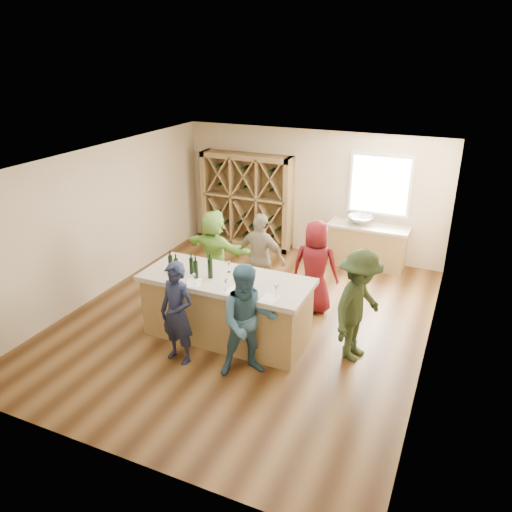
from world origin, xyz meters
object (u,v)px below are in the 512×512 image
at_px(person_near_left, 177,313).
at_px(person_far_right, 315,267).
at_px(wine_bottle_c, 191,266).
at_px(person_server, 359,306).
at_px(person_far_mid, 261,258).
at_px(wine_rack, 247,201).
at_px(tasting_counter_base, 227,310).
at_px(person_far_left, 214,251).
at_px(wine_bottle_e, 210,268).
at_px(sink, 360,220).
at_px(wine_bottle_d, 196,270).
at_px(person_near_right, 248,321).
at_px(wine_bottle_a, 171,264).
at_px(wine_bottle_b, 176,267).

height_order(person_near_left, person_far_right, person_far_right).
height_order(wine_bottle_c, person_server, person_server).
xyz_separation_m(person_far_mid, person_far_right, (1.03, 0.02, 0.00)).
distance_m(wine_rack, tasting_counter_base, 4.21).
bearing_deg(wine_rack, person_far_left, -79.60).
height_order(wine_bottle_e, person_far_right, person_far_right).
distance_m(sink, person_far_mid, 2.72).
xyz_separation_m(sink, person_far_mid, (-1.26, -2.41, -0.16)).
distance_m(wine_bottle_d, person_near_right, 1.31).
height_order(wine_bottle_d, person_far_mid, person_far_mid).
bearing_deg(person_far_right, person_near_right, 78.88).
xyz_separation_m(wine_bottle_e, person_far_mid, (0.20, 1.54, -0.39)).
relative_size(wine_bottle_e, person_far_left, 0.20).
xyz_separation_m(person_far_mid, person_far_left, (-0.99, 0.03, -0.03)).
bearing_deg(person_near_right, sink, 50.86).
xyz_separation_m(wine_bottle_c, person_near_left, (0.20, -0.78, -0.41)).
distance_m(sink, wine_bottle_c, 4.33).
relative_size(wine_bottle_c, person_far_right, 0.16).
bearing_deg(tasting_counter_base, wine_rack, 110.41).
bearing_deg(person_far_left, wine_rack, -70.53).
height_order(tasting_counter_base, wine_bottle_e, wine_bottle_e).
distance_m(wine_bottle_a, wine_bottle_d, 0.48).
bearing_deg(person_far_right, wine_bottle_d, 45.73).
relative_size(tasting_counter_base, wine_bottle_d, 9.00).
xyz_separation_m(wine_rack, person_near_left, (1.09, -4.78, -0.30)).
relative_size(wine_bottle_e, person_near_right, 0.19).
relative_size(wine_rack, person_server, 1.24).
bearing_deg(wine_bottle_b, person_near_left, -58.72).
relative_size(tasting_counter_base, person_far_left, 1.59).
height_order(wine_bottle_a, wine_bottle_b, wine_bottle_a).
height_order(sink, tasting_counter_base, sink).
bearing_deg(person_server, person_far_mid, 76.33).
distance_m(wine_bottle_d, person_near_left, 0.79).
bearing_deg(person_far_left, person_far_right, -171.07).
xyz_separation_m(wine_rack, wine_bottle_b, (0.70, -4.16, 0.12)).
xyz_separation_m(wine_bottle_a, person_near_right, (1.62, -0.56, -0.37)).
relative_size(wine_bottle_b, person_server, 0.16).
bearing_deg(person_far_mid, person_server, 158.82).
bearing_deg(wine_bottle_e, person_far_left, 116.64).
relative_size(sink, wine_bottle_d, 1.88).
xyz_separation_m(wine_bottle_d, person_far_left, (-0.59, 1.67, -0.41)).
bearing_deg(person_far_mid, person_far_left, 5.95).
bearing_deg(sink, person_server, -77.12).
xyz_separation_m(sink, wine_bottle_c, (-1.81, -3.93, 0.20)).
bearing_deg(wine_bottle_b, tasting_counter_base, 18.19).
xyz_separation_m(wine_rack, person_far_left, (0.45, -2.45, -0.28)).
relative_size(wine_bottle_b, person_near_right, 0.17).
bearing_deg(wine_rack, tasting_counter_base, -69.59).
bearing_deg(person_server, person_far_right, 56.95).
distance_m(wine_bottle_c, wine_bottle_e, 0.35).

